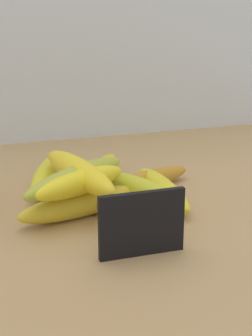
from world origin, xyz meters
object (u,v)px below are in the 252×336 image
at_px(banana_2, 81,204).
at_px(banana_3, 102,171).
at_px(chalkboard_sign, 142,226).
at_px(banana_9, 76,177).
at_px(banana_6, 162,189).
at_px(banana_7, 80,182).
at_px(banana_1, 133,189).
at_px(banana_4, 76,194).
at_px(banana_0, 142,181).
at_px(banana_5, 49,175).
at_px(banana_8, 79,172).

xyz_separation_m(banana_2, banana_3, (0.07, 0.14, -0.00)).
height_order(chalkboard_sign, banana_9, chalkboard_sign).
height_order(banana_3, banana_6, banana_6).
relative_size(banana_2, banana_7, 1.25).
relative_size(banana_1, banana_4, 1.17).
height_order(banana_2, banana_3, banana_2).
bearing_deg(banana_7, banana_0, 33.83).
distance_m(banana_0, banana_5, 0.16).
bearing_deg(banana_2, banana_6, 9.61).
xyz_separation_m(banana_3, banana_6, (0.07, -0.12, 0.00)).
height_order(banana_5, banana_9, banana_9).
xyz_separation_m(chalkboard_sign, banana_1, (0.05, 0.17, -0.02)).
bearing_deg(banana_8, banana_1, 1.76).
bearing_deg(banana_8, banana_5, 103.83).
bearing_deg(banana_5, banana_9, -81.00).
bearing_deg(banana_0, banana_6, -71.55).
bearing_deg(banana_4, banana_9, -100.09).
relative_size(banana_6, banana_9, 0.91).
xyz_separation_m(banana_0, banana_8, (-0.12, -0.04, 0.04)).
bearing_deg(banana_1, banana_7, -156.29).
height_order(banana_1, banana_7, banana_7).
bearing_deg(chalkboard_sign, banana_4, 103.21).
relative_size(chalkboard_sign, banana_4, 0.70).
distance_m(banana_1, banana_5, 0.16).
relative_size(banana_0, banana_7, 1.28).
bearing_deg(banana_3, banana_2, -116.44).
distance_m(chalkboard_sign, banana_6, 0.19).
xyz_separation_m(banana_3, banana_7, (-0.07, -0.15, 0.04)).
relative_size(banana_0, banana_9, 0.98).
height_order(banana_1, banana_8, banana_8).
bearing_deg(banana_9, banana_4, 79.91).
bearing_deg(banana_9, chalkboard_sign, -72.44).
bearing_deg(banana_5, banana_6, -35.50).
relative_size(banana_1, banana_8, 0.88).
relative_size(banana_0, banana_4, 1.29).
distance_m(banana_0, banana_3, 0.09).
relative_size(banana_1, banana_5, 0.95).
bearing_deg(banana_4, banana_1, -7.69).
relative_size(chalkboard_sign, banana_6, 0.59).
xyz_separation_m(banana_5, banana_9, (0.02, -0.13, 0.04)).
bearing_deg(banana_7, chalkboard_sign, -69.91).
bearing_deg(chalkboard_sign, banana_0, 70.12).
xyz_separation_m(banana_4, banana_9, (-0.01, -0.03, 0.04)).
xyz_separation_m(banana_5, banana_6, (0.16, -0.11, -0.00)).
xyz_separation_m(banana_1, banana_2, (-0.09, -0.03, -0.00)).
distance_m(banana_5, banana_7, 0.15).
bearing_deg(banana_7, banana_6, 13.76).
bearing_deg(chalkboard_sign, banana_5, 103.75).
height_order(banana_2, banana_5, banana_5).
bearing_deg(banana_1, banana_3, 100.29).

